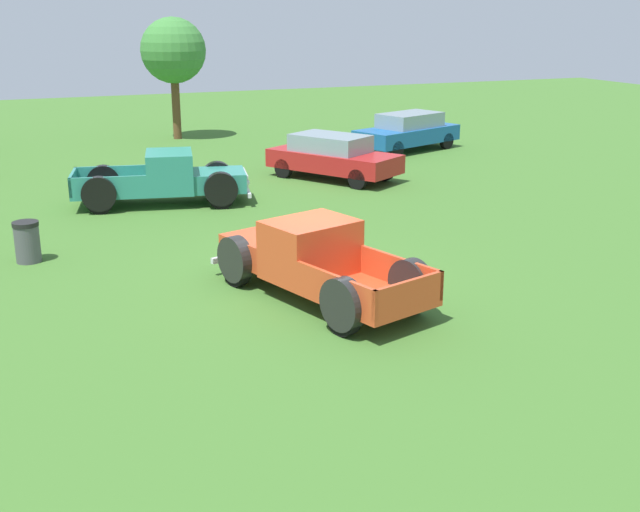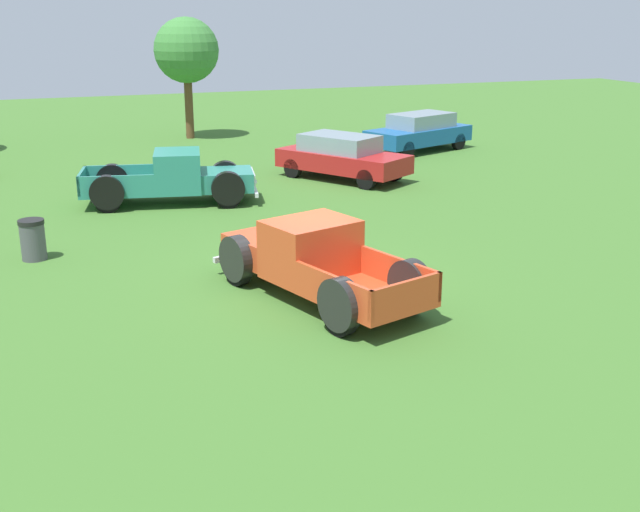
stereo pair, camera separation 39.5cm
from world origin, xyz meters
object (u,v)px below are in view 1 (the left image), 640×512
object	(u,v)px
pickup_truck_foreground	(308,259)
pickup_truck_behind_left	(172,179)
sedan_distant_b	(408,131)
trash_can	(27,242)
sedan_distant_a	(333,156)
oak_tree_east	(173,51)

from	to	relation	value
pickup_truck_foreground	pickup_truck_behind_left	world-z (taller)	pickup_truck_behind_left
pickup_truck_foreground	pickup_truck_behind_left	distance (m)	8.85
sedan_distant_b	trash_can	world-z (taller)	sedan_distant_b
pickup_truck_foreground	sedan_distant_a	world-z (taller)	pickup_truck_foreground
pickup_truck_behind_left	trash_can	size ratio (longest dim) A/B	5.64
pickup_truck_behind_left	trash_can	bearing A→B (deg)	-134.38
pickup_truck_foreground	sedan_distant_b	world-z (taller)	pickup_truck_foreground
pickup_truck_foreground	sedan_distant_a	xyz separation A→B (m)	(4.91, 10.34, 0.05)
oak_tree_east	sedan_distant_a	bearing A→B (deg)	-74.31
pickup_truck_foreground	pickup_truck_behind_left	bearing A→B (deg)	95.77
pickup_truck_foreground	sedan_distant_b	xyz separation A→B (m)	(9.94, 14.42, 0.05)
pickup_truck_behind_left	oak_tree_east	xyz separation A→B (m)	(2.80, 12.22, 3.04)
pickup_truck_foreground	sedan_distant_b	bearing A→B (deg)	55.43
pickup_truck_behind_left	trash_can	world-z (taller)	pickup_truck_behind_left
pickup_truck_foreground	trash_can	xyz separation A→B (m)	(-5.17, 4.42, -0.26)
sedan_distant_b	oak_tree_east	bearing A→B (deg)	140.57
pickup_truck_foreground	oak_tree_east	bearing A→B (deg)	84.82
sedan_distant_a	sedan_distant_b	xyz separation A→B (m)	(5.03, 4.08, 0.01)
pickup_truck_foreground	oak_tree_east	xyz separation A→B (m)	(1.91, 21.02, 3.04)
trash_can	pickup_truck_foreground	bearing A→B (deg)	-40.54
sedan_distant_a	trash_can	size ratio (longest dim) A/B	5.05
pickup_truck_foreground	sedan_distant_b	size ratio (longest dim) A/B	1.10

